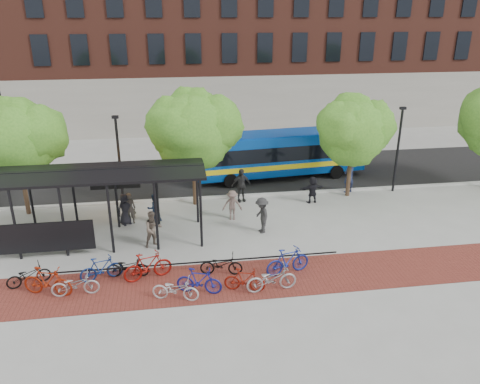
{
  "coord_description": "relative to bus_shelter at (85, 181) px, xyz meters",
  "views": [
    {
      "loc": [
        -4.09,
        -21.27,
        10.28
      ],
      "look_at": [
        -0.82,
        0.71,
        1.6
      ],
      "focal_mm": 35.0,
      "sensor_mm": 36.0,
      "label": 1
    }
  ],
  "objects": [
    {
      "name": "bike_4",
      "position": [
        1.94,
        -3.57,
        -2.54
      ],
      "size": [
        1.8,
        0.79,
        0.91
      ],
      "primitive_type": "imported",
      "rotation": [
        0.0,
        0.0,
        1.46
      ],
      "color": "black",
      "rests_on": "ground"
    },
    {
      "name": "bike_6",
      "position": [
        3.85,
        -5.54,
        -2.52
      ],
      "size": [
        1.91,
        1.09,
        0.95
      ],
      "primitive_type": "imported",
      "rotation": [
        0.0,
        0.0,
        1.3
      ],
      "color": "#B9BABC",
      "rests_on": "ground"
    },
    {
      "name": "pedestrian_1",
      "position": [
        1.69,
        1.72,
        -2.17
      ],
      "size": [
        0.61,
        0.41,
        1.66
      ],
      "primitive_type": "imported",
      "rotation": [
        0.0,
        0.0,
        3.16
      ],
      "color": "#3A352E",
      "rests_on": "ground"
    },
    {
      "name": "bike_8",
      "position": [
        5.76,
        -3.97,
        -2.53
      ],
      "size": [
        1.84,
        0.9,
        0.93
      ],
      "primitive_type": "imported",
      "rotation": [
        0.0,
        0.0,
        1.41
      ],
      "color": "black",
      "rests_on": "ground"
    },
    {
      "name": "bike_5",
      "position": [
        2.77,
        -3.89,
        -2.4
      ],
      "size": [
        2.08,
        1.11,
        1.2
      ],
      "primitive_type": "imported",
      "rotation": [
        0.0,
        0.0,
        1.86
      ],
      "color": "maroon",
      "rests_on": "ground"
    },
    {
      "name": "building_brick",
      "position": [
        18.13,
        26.48,
        7.0
      ],
      "size": [
        55.0,
        14.0,
        20.0
      ],
      "primitive_type": "cube",
      "color": "brown",
      "rests_on": "ground"
    },
    {
      "name": "bike_11",
      "position": [
        8.49,
        -4.31,
        -2.41
      ],
      "size": [
        2.05,
        1.04,
        1.19
      ],
      "primitive_type": "imported",
      "rotation": [
        0.0,
        0.0,
        1.83
      ],
      "color": "navy",
      "rests_on": "ground"
    },
    {
      "name": "bus",
      "position": [
        10.86,
        7.61,
        -1.29
      ],
      "size": [
        11.23,
        3.5,
        2.98
      ],
      "rotation": [
        0.0,
        0.0,
        0.1
      ],
      "color": "#0841A1",
      "rests_on": "ground"
    },
    {
      "name": "bus_shelter",
      "position": [
        0.0,
        0.0,
        0.0
      ],
      "size": [
        10.6,
        3.07,
        3.6
      ],
      "color": "black",
      "rests_on": "ground"
    },
    {
      "name": "bike_0",
      "position": [
        -1.92,
        -3.63,
        -2.56
      ],
      "size": [
        1.76,
        1.18,
        0.88
      ],
      "primitive_type": "imported",
      "rotation": [
        0.0,
        0.0,
        1.97
      ],
      "color": "black",
      "rests_on": "ground"
    },
    {
      "name": "bike_7",
      "position": [
        4.76,
        -5.21,
        -2.46
      ],
      "size": [
        1.86,
        1.01,
        1.08
      ],
      "primitive_type": "imported",
      "rotation": [
        0.0,
        0.0,
        1.27
      ],
      "color": "navy",
      "rests_on": "ground"
    },
    {
      "name": "brick_strip",
      "position": [
        6.13,
        -4.52,
        -3.0
      ],
      "size": [
        24.0,
        3.0,
        0.01
      ],
      "primitive_type": "cube",
      "color": "maroon",
      "rests_on": "ground"
    },
    {
      "name": "ground",
      "position": [
        8.13,
        0.48,
        -3.0
      ],
      "size": [
        160.0,
        160.0,
        0.0
      ],
      "primitive_type": "plane",
      "color": "#9E9E99",
      "rests_on": "ground"
    },
    {
      "name": "tree_a",
      "position": [
        -3.77,
        3.83,
        1.24
      ],
      "size": [
        4.9,
        4.0,
        6.18
      ],
      "color": "#382619",
      "rests_on": "ground"
    },
    {
      "name": "lamp_post_right",
      "position": [
        17.13,
        4.08,
        -0.25
      ],
      "size": [
        0.35,
        0.2,
        5.12
      ],
      "color": "black",
      "rests_on": "ground"
    },
    {
      "name": "pedestrian_5",
      "position": [
        11.73,
        3.02,
        -2.22
      ],
      "size": [
        1.5,
        0.66,
        1.56
      ],
      "primitive_type": "imported",
      "rotation": [
        0.0,
        0.0,
        3.29
      ],
      "color": "black",
      "rests_on": "ground"
    },
    {
      "name": "lamp_post_left",
      "position": [
        1.13,
        4.08,
        -0.25
      ],
      "size": [
        0.35,
        0.2,
        5.12
      ],
      "color": "black",
      "rests_on": "ground"
    },
    {
      "name": "pedestrian_7",
      "position": [
        14.35,
        4.28,
        -2.01
      ],
      "size": [
        0.84,
        0.69,
        1.98
      ],
      "primitive_type": "imported",
      "rotation": [
        0.0,
        0.0,
        3.48
      ],
      "color": "#1F284A",
      "rests_on": "ground"
    },
    {
      "name": "bike_rack_rail",
      "position": [
        4.83,
        -3.62,
        -3.0
      ],
      "size": [
        12.0,
        0.05,
        0.95
      ],
      "primitive_type": "cube",
      "color": "black",
      "rests_on": "ground"
    },
    {
      "name": "bike_10",
      "position": [
        7.56,
        -5.45,
        -2.47
      ],
      "size": [
        2.07,
        0.88,
        1.06
      ],
      "primitive_type": "imported",
      "rotation": [
        0.0,
        0.0,
        1.66
      ],
      "color": "#969698",
      "rests_on": "ground"
    },
    {
      "name": "asphalt_street",
      "position": [
        8.13,
        8.48,
        -2.99
      ],
      "size": [
        160.0,
        8.0,
        0.01
      ],
      "primitive_type": "cube",
      "color": "black",
      "rests_on": "ground"
    },
    {
      "name": "tree_c",
      "position": [
        14.22,
        3.83,
        1.06
      ],
      "size": [
        4.66,
        3.8,
        5.92
      ],
      "color": "#382619",
      "rests_on": "ground"
    },
    {
      "name": "pedestrian_2",
      "position": [
        2.91,
        1.75,
        -2.23
      ],
      "size": [
        0.92,
        0.84,
        1.53
      ],
      "primitive_type": "imported",
      "rotation": [
        0.0,
        0.0,
        3.57
      ],
      "color": "#1B2840",
      "rests_on": "ground"
    },
    {
      "name": "pedestrian_0",
      "position": [
        1.47,
        1.65,
        -2.17
      ],
      "size": [
        0.96,
        0.88,
        1.65
      ],
      "primitive_type": "imported",
      "rotation": [
        0.0,
        0.0,
        0.57
      ],
      "color": "black",
      "rests_on": "ground"
    },
    {
      "name": "bike_9",
      "position": [
        6.53,
        -5.31,
        -2.51
      ],
      "size": [
        1.69,
        0.9,
        0.98
      ],
      "primitive_type": "imported",
      "rotation": [
        0.0,
        0.0,
        1.29
      ],
      "color": "maroon",
      "rests_on": "ground"
    },
    {
      "name": "pedestrian_8",
      "position": [
        2.94,
        -1.02,
        -2.13
      ],
      "size": [
        1.04,
        0.95,
        1.74
      ],
      "primitive_type": "imported",
      "rotation": [
        0.0,
        0.0,
        0.42
      ],
      "color": "#66584B",
      "rests_on": "ground"
    },
    {
      "name": "pedestrian_3",
      "position": [
        6.93,
        1.41,
        -2.2
      ],
      "size": [
        1.11,
        0.73,
        1.61
      ],
      "primitive_type": "imported",
      "rotation": [
        0.0,
        0.0,
        -0.13
      ],
      "color": "brown",
      "rests_on": "ground"
    },
    {
      "name": "bike_3",
      "position": [
        0.92,
        -3.68,
        -2.48
      ],
      "size": [
        1.81,
        0.95,
        1.05
      ],
      "primitive_type": "imported",
      "rotation": [
        0.0,
        0.0,
        1.85
      ],
      "color": "navy",
      "rests_on": "ground"
    },
    {
      "name": "pedestrian_9",
      "position": [
        8.16,
        -0.3,
        -2.09
      ],
      "size": [
        0.84,
        1.26,
        1.81
      ],
      "primitive_type": "imported",
      "rotation": [
        0.0,
        0.0,
        4.86
      ],
      "color": "#292929",
      "rests_on": "ground"
    },
    {
      "name": "bike_1",
      "position": [
        -0.99,
        -4.48,
        -2.4
      ],
      "size": [
        2.07,
        1.13,
        1.2
      ],
      "primitive_type": "imported",
      "rotation": [
        0.0,
        0.0,
        1.27
      ],
      "color": "maroon",
      "rests_on": "ground"
    },
    {
      "name": "pedestrian_4",
      "position": [
        7.76,
        3.83,
        -2.02
      ],
      "size": [
        1.22,
        0.71,
        1.95
      ],
      "primitive_type": "imported",
      "rotation": [
        0.0,
        0.0,
        6.5
      ],
      "color": "#252525",
      "rests_on": "ground"
    },
    {
      "name": "tree_b",
      "position": [
        5.23,
        3.83,
        1.46
      ],
      "size": [
        5.15,
        4.2,
        6.47
      ],
      "color": "#382619",
      "rests_on": "ground"
    },
    {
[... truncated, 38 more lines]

